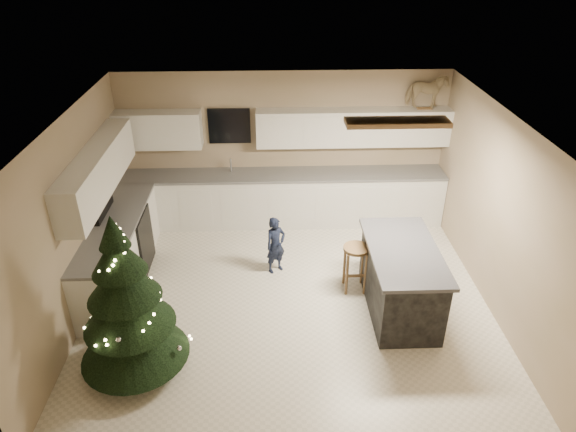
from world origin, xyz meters
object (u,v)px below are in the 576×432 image
Objects in this scene: island at (400,279)px; toddler at (276,245)px; christmas_tree at (128,310)px; bar_stool at (356,258)px; rocking_horse at (426,92)px.

island is 1.91m from toddler.
toddler is at bearing 150.18° from island.
island is 0.82× the size of christmas_tree.
island is 2.40× the size of bar_stool.
christmas_tree reaches higher than bar_stool.
christmas_tree is 2.57m from toddler.
toddler is (1.68, 1.91, -0.40)m from christmas_tree.
rocking_horse is (2.47, 1.62, 1.84)m from toddler.
island is at bearing 16.10° from christmas_tree.
toddler is 1.41× the size of rocking_horse.
toddler is 3.48m from rocking_horse.
christmas_tree is at bearing -153.15° from bar_stool.
christmas_tree reaches higher than toddler.
christmas_tree is 5.63m from rocking_horse.
bar_stool is 0.34× the size of christmas_tree.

